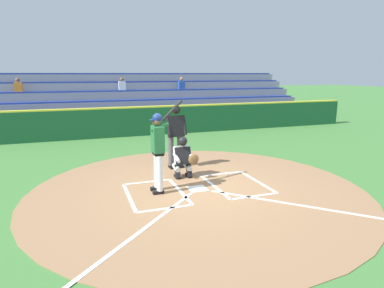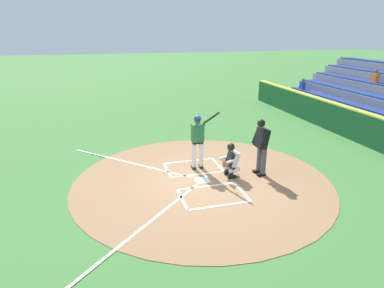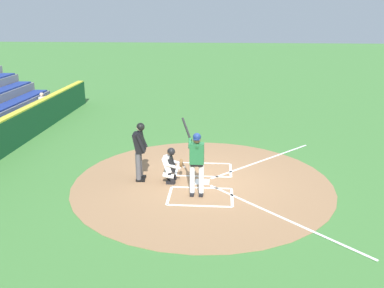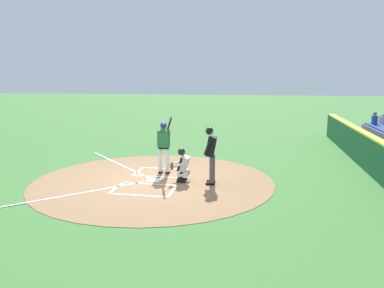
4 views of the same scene
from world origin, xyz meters
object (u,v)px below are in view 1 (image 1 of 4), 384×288
Objects in this scene: catcher at (183,156)px; baseball at (229,175)px; plate_umpire at (176,132)px; batter at (158,147)px.

catcher reaches higher than baseball.
baseball is (-1.11, 1.28, -1.04)m from plate_umpire.
batter is 1.88× the size of catcher.
plate_umpire is at bearing -95.33° from catcher.
catcher is 1.09m from plate_umpire.
batter is 2.39m from baseball.
baseball is at bearing 130.77° from plate_umpire.
baseball is (-2.07, -0.53, -1.06)m from batter.
catcher is 0.61× the size of plate_umpire.
batter is 2.06m from plate_umpire.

